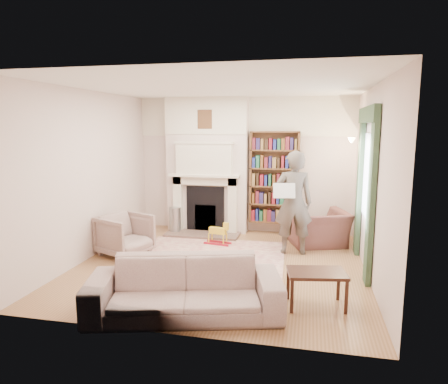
% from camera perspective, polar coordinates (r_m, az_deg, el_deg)
% --- Properties ---
extents(floor, '(4.50, 4.50, 0.00)m').
position_cam_1_polar(floor, '(6.55, -0.47, -10.33)').
color(floor, brown).
rests_on(floor, ground).
extents(ceiling, '(4.50, 4.50, 0.00)m').
position_cam_1_polar(ceiling, '(6.20, -0.51, 14.85)').
color(ceiling, white).
rests_on(ceiling, wall_back).
extents(wall_back, '(4.50, 0.00, 4.50)m').
position_cam_1_polar(wall_back, '(8.42, 2.89, 3.83)').
color(wall_back, beige).
rests_on(wall_back, floor).
extents(wall_front, '(4.50, 0.00, 4.50)m').
position_cam_1_polar(wall_front, '(4.08, -7.45, -2.08)').
color(wall_front, beige).
rests_on(wall_front, floor).
extents(wall_left, '(0.00, 4.50, 4.50)m').
position_cam_1_polar(wall_left, '(7.06, -18.61, 2.31)').
color(wall_left, beige).
rests_on(wall_left, floor).
extents(wall_right, '(0.00, 4.50, 4.50)m').
position_cam_1_polar(wall_right, '(6.14, 20.48, 1.22)').
color(wall_right, beige).
rests_on(wall_right, floor).
extents(fireplace, '(1.70, 0.58, 2.80)m').
position_cam_1_polar(fireplace, '(8.38, -2.41, 3.72)').
color(fireplace, beige).
rests_on(fireplace, floor).
extents(bookcase, '(1.00, 0.24, 1.85)m').
position_cam_1_polar(bookcase, '(8.23, 7.20, 2.07)').
color(bookcase, brown).
rests_on(bookcase, floor).
extents(window, '(0.02, 0.90, 1.30)m').
position_cam_1_polar(window, '(6.52, 19.88, 2.14)').
color(window, silver).
rests_on(window, wall_right).
extents(curtain_left, '(0.07, 0.32, 2.40)m').
position_cam_1_polar(curtain_left, '(5.87, 20.29, -1.10)').
color(curtain_left, '#2B432D').
rests_on(curtain_left, floor).
extents(curtain_right, '(0.07, 0.32, 2.40)m').
position_cam_1_polar(curtain_right, '(7.24, 18.78, 0.86)').
color(curtain_right, '#2B432D').
rests_on(curtain_right, floor).
extents(pelmet, '(0.09, 1.70, 0.24)m').
position_cam_1_polar(pelmet, '(6.47, 19.94, 10.35)').
color(pelmet, '#2B432D').
rests_on(pelmet, wall_right).
extents(wall_sconce, '(0.20, 0.24, 0.24)m').
position_cam_1_polar(wall_sconce, '(7.55, 17.44, 6.60)').
color(wall_sconce, gold).
rests_on(wall_sconce, wall_right).
extents(rug, '(2.61, 2.05, 0.01)m').
position_cam_1_polar(rug, '(6.99, -1.98, -9.00)').
color(rug, beige).
rests_on(rug, floor).
extents(armchair_reading, '(1.24, 1.16, 0.66)m').
position_cam_1_polar(armchair_reading, '(7.69, 13.32, -5.04)').
color(armchair_reading, '#4F2A2A').
rests_on(armchair_reading, floor).
extents(armchair_left, '(1.01, 1.00, 0.71)m').
position_cam_1_polar(armchair_left, '(7.14, -13.96, -5.97)').
color(armchair_left, '#B8A998').
rests_on(armchair_left, floor).
extents(sofa, '(2.40, 1.43, 0.66)m').
position_cam_1_polar(sofa, '(4.84, -5.62, -13.47)').
color(sofa, '#BFAE9E').
rests_on(sofa, floor).
extents(man_reading, '(0.72, 0.54, 1.81)m').
position_cam_1_polar(man_reading, '(6.99, 9.88, -1.54)').
color(man_reading, '#534A42').
rests_on(man_reading, floor).
extents(newspaper, '(0.38, 0.17, 0.25)m').
position_cam_1_polar(newspaper, '(6.76, 8.60, 0.19)').
color(newspaper, silver).
rests_on(newspaper, man_reading).
extents(coffee_table, '(0.77, 0.56, 0.45)m').
position_cam_1_polar(coffee_table, '(5.19, 13.02, -13.33)').
color(coffee_table, '#371D13').
rests_on(coffee_table, floor).
extents(paraffin_heater, '(0.31, 0.31, 0.55)m').
position_cam_1_polar(paraffin_heater, '(8.40, -7.00, -4.01)').
color(paraffin_heater, '#9FA2A7').
rests_on(paraffin_heater, floor).
extents(rocking_horse, '(0.53, 0.28, 0.44)m').
position_cam_1_polar(rocking_horse, '(7.55, -0.92, -5.92)').
color(rocking_horse, yellow).
rests_on(rocking_horse, rug).
extents(board_game, '(0.41, 0.41, 0.03)m').
position_cam_1_polar(board_game, '(6.69, -5.73, -9.71)').
color(board_game, '#CCD74C').
rests_on(board_game, rug).
extents(game_box_lid, '(0.32, 0.22, 0.05)m').
position_cam_1_polar(game_box_lid, '(6.79, -8.27, -9.37)').
color(game_box_lid, red).
rests_on(game_box_lid, rug).
extents(comic_annuals, '(0.54, 0.68, 0.02)m').
position_cam_1_polar(comic_annuals, '(6.08, 1.36, -11.73)').
color(comic_annuals, red).
rests_on(comic_annuals, rug).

